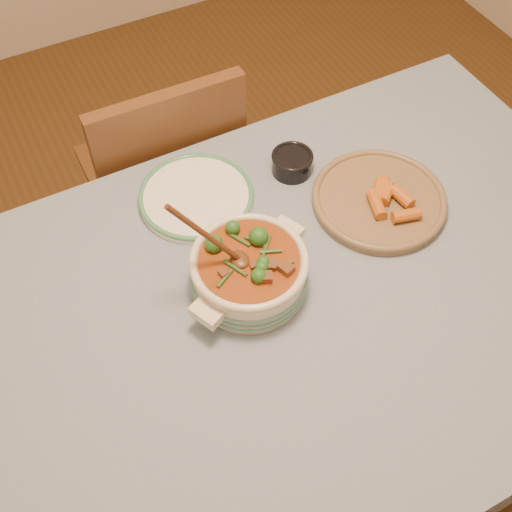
{
  "coord_description": "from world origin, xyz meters",
  "views": [
    {
      "loc": [
        -0.41,
        -0.62,
        1.94
      ],
      "look_at": [
        -0.04,
        0.09,
        0.84
      ],
      "focal_mm": 45.0,
      "sensor_mm": 36.0,
      "label": 1
    }
  ],
  "objects_px": {
    "dining_table": "(290,322)",
    "condiment_bowl": "(292,162)",
    "fried_plate": "(379,198)",
    "chair_far": "(166,176)",
    "white_plate": "(196,197)",
    "stew_casserole": "(249,269)"
  },
  "relations": [
    {
      "from": "dining_table",
      "to": "condiment_bowl",
      "type": "distance_m",
      "value": 0.41
    },
    {
      "from": "fried_plate",
      "to": "chair_far",
      "type": "relative_size",
      "value": 0.45
    },
    {
      "from": "dining_table",
      "to": "fried_plate",
      "type": "distance_m",
      "value": 0.37
    },
    {
      "from": "condiment_bowl",
      "to": "chair_far",
      "type": "relative_size",
      "value": 0.13
    },
    {
      "from": "white_plate",
      "to": "chair_far",
      "type": "relative_size",
      "value": 0.37
    },
    {
      "from": "condiment_bowl",
      "to": "white_plate",
      "type": "bearing_deg",
      "value": 175.31
    },
    {
      "from": "stew_casserole",
      "to": "condiment_bowl",
      "type": "relative_size",
      "value": 2.84
    },
    {
      "from": "stew_casserole",
      "to": "chair_far",
      "type": "height_order",
      "value": "stew_casserole"
    },
    {
      "from": "white_plate",
      "to": "fried_plate",
      "type": "relative_size",
      "value": 0.83
    },
    {
      "from": "fried_plate",
      "to": "dining_table",
      "type": "bearing_deg",
      "value": -155.71
    },
    {
      "from": "stew_casserole",
      "to": "white_plate",
      "type": "bearing_deg",
      "value": 89.82
    },
    {
      "from": "dining_table",
      "to": "white_plate",
      "type": "relative_size",
      "value": 5.0
    },
    {
      "from": "dining_table",
      "to": "stew_casserole",
      "type": "distance_m",
      "value": 0.19
    },
    {
      "from": "stew_casserole",
      "to": "condiment_bowl",
      "type": "distance_m",
      "value": 0.37
    },
    {
      "from": "fried_plate",
      "to": "chair_far",
      "type": "distance_m",
      "value": 0.7
    },
    {
      "from": "fried_plate",
      "to": "stew_casserole",
      "type": "bearing_deg",
      "value": -170.09
    },
    {
      "from": "white_plate",
      "to": "condiment_bowl",
      "type": "height_order",
      "value": "condiment_bowl"
    },
    {
      "from": "stew_casserole",
      "to": "condiment_bowl",
      "type": "bearing_deg",
      "value": 45.75
    },
    {
      "from": "fried_plate",
      "to": "chair_far",
      "type": "bearing_deg",
      "value": 123.07
    },
    {
      "from": "stew_casserole",
      "to": "fried_plate",
      "type": "relative_size",
      "value": 0.8
    },
    {
      "from": "stew_casserole",
      "to": "dining_table",
      "type": "bearing_deg",
      "value": -50.6
    },
    {
      "from": "stew_casserole",
      "to": "chair_far",
      "type": "relative_size",
      "value": 0.36
    }
  ]
}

